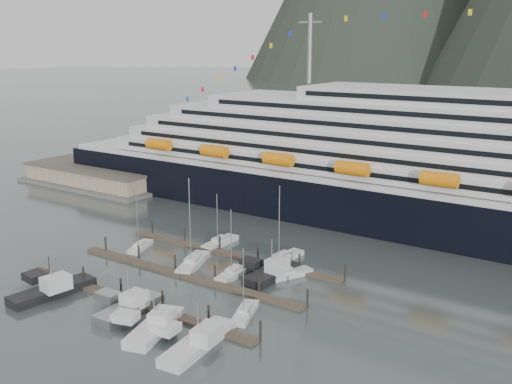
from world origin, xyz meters
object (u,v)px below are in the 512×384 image
sailboat_c (234,273)px  sailboat_h (245,313)px  trawler_a (52,289)px  trawler_c (197,341)px  sailboat_d (284,275)px  sailboat_g (282,259)px  sailboat_b (193,263)px  trawler_b (129,307)px  sailboat_f (220,243)px  trawler_d (154,326)px  sailboat_a (140,247)px  warehouse (96,177)px  cruise_ship (476,180)px  trawler_e (271,272)px

sailboat_c → sailboat_h: 16.11m
trawler_a → trawler_c: size_ratio=1.01×
sailboat_d → sailboat_g: bearing=59.2°
sailboat_b → trawler_b: (4.78, -20.73, 0.49)m
sailboat_f → trawler_d: bearing=-158.5°
sailboat_a → trawler_b: sailboat_a is taller
sailboat_d → sailboat_b: bearing=130.0°
sailboat_a → sailboat_h: bearing=-130.1°
warehouse → trawler_c: (84.93, -57.02, -1.34)m
sailboat_g → trawler_a: 41.02m
warehouse → sailboat_h: 96.25m
cruise_ship → sailboat_f: (-40.13, -34.95, -11.63)m
sailboat_h → trawler_d: bearing=126.2°
warehouse → sailboat_d: bearing=-20.0°
sailboat_a → sailboat_h: sailboat_a is taller
trawler_b → trawler_c: (15.31, -2.30, -0.04)m
sailboat_f → sailboat_d: bearing=-113.1°
sailboat_h → trawler_c: (0.21, -11.37, 0.51)m
trawler_c → sailboat_b: bearing=34.5°
cruise_ship → trawler_b: bearing=-115.6°
warehouse → trawler_a: (54.48, -56.98, -1.28)m
cruise_ship → trawler_b: 75.83m
sailboat_c → trawler_a: (-19.47, -23.32, 0.55)m
sailboat_b → trawler_e: sailboat_b is taller
sailboat_b → sailboat_c: bearing=-108.2°
sailboat_b → sailboat_g: (12.25, 11.22, -0.03)m
sailboat_c → sailboat_h: size_ratio=1.12×
sailboat_h → trawler_d: sailboat_h is taller
cruise_ship → sailboat_a: size_ratio=17.54×
sailboat_f → trawler_e: bearing=-118.1°
sailboat_d → sailboat_f: bearing=94.4°
sailboat_d → trawler_d: (-4.64, -27.35, 0.50)m
sailboat_a → sailboat_g: size_ratio=0.79×
sailboat_f → sailboat_b: bearing=-168.0°
warehouse → sailboat_g: 80.40m
trawler_b → trawler_d: size_ratio=0.93×
sailboat_c → trawler_b: bearing=163.9°
sailboat_a → trawler_c: (34.60, -24.09, 0.51)m
sailboat_b → sailboat_f: size_ratio=1.53×
sailboat_b → trawler_b: bearing=172.7°
cruise_ship → sailboat_b: bearing=-128.4°
cruise_ship → trawler_a: (-47.54, -69.92, -11.08)m
sailboat_a → sailboat_c: 23.63m
warehouse → trawler_a: 78.84m
sailboat_h → trawler_d: (-7.68, -11.39, 0.52)m
trawler_b → trawler_a: bearing=97.3°
trawler_d → trawler_e: trawler_e is taller
cruise_ship → sailboat_b: cruise_ship is taller
sailboat_f → trawler_c: size_ratio=0.79×
sailboat_b → trawler_d: bearing=-172.4°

